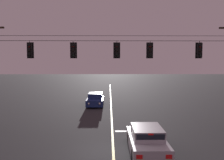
{
  "coord_description": "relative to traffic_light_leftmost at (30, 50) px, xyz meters",
  "views": [
    {
      "loc": [
        -0.22,
        -12.41,
        4.71
      ],
      "look_at": [
        0.0,
        5.64,
        3.44
      ],
      "focal_mm": 38.9,
      "sensor_mm": 36.0,
      "label": 1
    }
  ],
  "objects": [
    {
      "name": "ground_plane",
      "position": [
        5.75,
        -4.62,
        -5.6
      ],
      "size": [
        180.0,
        180.0,
        0.0
      ],
      "primitive_type": "plane",
      "color": "#28282B"
    },
    {
      "name": "lane_centre_stripe",
      "position": [
        5.75,
        6.02,
        -5.6
      ],
      "size": [
        0.14,
        60.0,
        0.01
      ],
      "primitive_type": "cube",
      "color": "#D1C64C",
      "rests_on": "ground"
    },
    {
      "name": "stop_bar_paint",
      "position": [
        7.65,
        -0.58,
        -5.6
      ],
      "size": [
        3.4,
        0.36,
        0.01
      ],
      "primitive_type": "cube",
      "color": "silver",
      "rests_on": "ground"
    },
    {
      "name": "signal_span_assembly",
      "position": [
        5.75,
        0.02,
        -1.62
      ],
      "size": [
        18.57,
        0.32,
        7.66
      ],
      "color": "#2D2116",
      "rests_on": "ground"
    },
    {
      "name": "traffic_light_leftmost",
      "position": [
        0.0,
        0.0,
        0.0
      ],
      "size": [
        0.48,
        0.41,
        1.22
      ],
      "color": "black"
    },
    {
      "name": "traffic_light_left_inner",
      "position": [
        3.03,
        0.0,
        0.0
      ],
      "size": [
        0.48,
        0.41,
        1.22
      ],
      "color": "black"
    },
    {
      "name": "traffic_light_centre",
      "position": [
        6.08,
        0.0,
        0.0
      ],
      "size": [
        0.48,
        0.41,
        1.22
      ],
      "color": "black"
    },
    {
      "name": "traffic_light_right_inner",
      "position": [
        8.41,
        0.0,
        0.0
      ],
      "size": [
        0.48,
        0.41,
        1.22
      ],
      "color": "black"
    },
    {
      "name": "traffic_light_rightmost",
      "position": [
        11.89,
        0.0,
        0.0
      ],
      "size": [
        0.48,
        0.41,
        1.22
      ],
      "color": "black"
    },
    {
      "name": "car_waiting_near_lane",
      "position": [
        7.5,
        -4.58,
        -4.95
      ],
      "size": [
        1.8,
        4.33,
        1.39
      ],
      "color": "#A5A5AD",
      "rests_on": "ground"
    },
    {
      "name": "car_oncoming_lead",
      "position": [
        4.01,
        9.69,
        -4.96
      ],
      "size": [
        1.8,
        4.42,
        1.39
      ],
      "color": "navy",
      "rests_on": "ground"
    }
  ]
}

